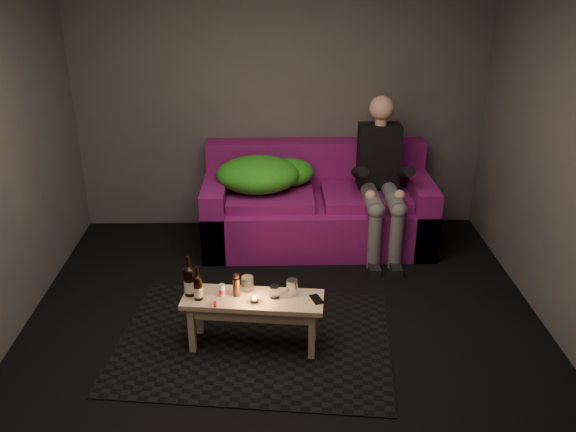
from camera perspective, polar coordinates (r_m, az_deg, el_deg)
name	(u,v)px	position (r m, az deg, el deg)	size (l,w,h in m)	color
floor	(285,352)	(4.48, -0.25, -12.61)	(4.50, 4.50, 0.00)	black
room	(284,111)	(4.19, -0.42, 9.78)	(4.50, 4.50, 4.50)	silver
rug	(254,341)	(4.59, -3.17, -11.56)	(1.99, 1.45, 0.01)	black
sofa	(317,208)	(5.92, 2.72, 0.72)	(2.15, 0.97, 0.92)	#770F60
green_blanket	(263,174)	(5.76, -2.34, 3.93)	(0.94, 0.64, 0.32)	#277916
person	(381,175)	(5.67, 8.69, 3.85)	(0.39, 0.89, 1.43)	black
coffee_table	(253,306)	(4.37, -3.28, -8.43)	(1.02, 0.43, 0.41)	tan
beer_bottle_a	(189,281)	(4.35, -9.22, -6.02)	(0.08, 0.08, 0.31)	black
beer_bottle_b	(198,287)	(4.30, -8.42, -6.62)	(0.06, 0.06, 0.25)	black
salt_shaker	(222,290)	(4.35, -6.20, -6.90)	(0.04, 0.04, 0.09)	silver
pepper_mill	(236,287)	(4.32, -4.85, -6.66)	(0.05, 0.05, 0.14)	black
tumbler_back	(247,284)	(4.39, -3.82, -6.33)	(0.09, 0.09, 0.10)	white
tealight	(254,299)	(4.27, -3.16, -7.80)	(0.06, 0.06, 0.04)	white
tumbler_front	(275,292)	(4.30, -1.26, -7.12)	(0.07, 0.07, 0.09)	white
steel_cup	(292,287)	(4.34, 0.39, -6.66)	(0.08, 0.08, 0.11)	silver
smartphone	(316,299)	(4.30, 2.67, -7.78)	(0.06, 0.13, 0.01)	black
red_lighter	(215,304)	(4.27, -6.84, -8.18)	(0.02, 0.07, 0.01)	red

